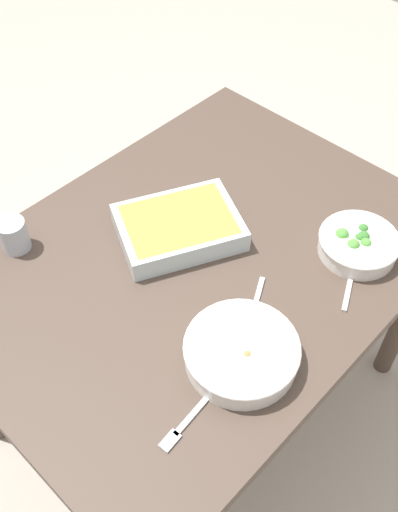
{
  "coord_description": "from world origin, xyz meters",
  "views": [
    {
      "loc": [
        0.69,
        0.66,
        1.84
      ],
      "look_at": [
        0.0,
        0.0,
        0.74
      ],
      "focal_mm": 41.22,
      "sensor_mm": 36.0,
      "label": 1
    }
  ],
  "objects": [
    {
      "name": "drink_cup",
      "position": [
        0.29,
        -0.35,
        0.78
      ],
      "size": [
        0.07,
        0.07,
        0.08
      ],
      "color": "#B2BCC6",
      "rests_on": "dining_table"
    },
    {
      "name": "ground_plane",
      "position": [
        0.0,
        0.0,
        0.0
      ],
      "size": [
        6.0,
        6.0,
        0.0
      ],
      "primitive_type": "plane",
      "color": "#B2A899"
    },
    {
      "name": "spoon_by_stew",
      "position": [
        0.05,
        0.21,
        0.74
      ],
      "size": [
        0.16,
        0.1,
        0.01
      ],
      "color": "silver",
      "rests_on": "dining_table"
    },
    {
      "name": "dining_table",
      "position": [
        0.0,
        0.0,
        0.65
      ],
      "size": [
        1.2,
        0.9,
        0.74
      ],
      "color": "#4C3D33",
      "rests_on": "ground_plane"
    },
    {
      "name": "broccoli_bowl",
      "position": [
        -0.28,
        0.27,
        0.77
      ],
      "size": [
        0.2,
        0.2,
        0.06
      ],
      "color": "white",
      "rests_on": "dining_table"
    },
    {
      "name": "baking_dish",
      "position": [
        -0.02,
        -0.08,
        0.77
      ],
      "size": [
        0.37,
        0.33,
        0.06
      ],
      "color": "silver",
      "rests_on": "dining_table"
    },
    {
      "name": "fork_on_table",
      "position": [
        0.33,
        0.29,
        0.74
      ],
      "size": [
        0.18,
        0.03,
        0.01
      ],
      "color": "silver",
      "rests_on": "dining_table"
    },
    {
      "name": "spoon_by_broccoli",
      "position": [
        -0.21,
        0.31,
        0.74
      ],
      "size": [
        0.17,
        0.09,
        0.01
      ],
      "color": "silver",
      "rests_on": "dining_table"
    },
    {
      "name": "stew_bowl",
      "position": [
        0.15,
        0.27,
        0.77
      ],
      "size": [
        0.25,
        0.25,
        0.06
      ],
      "color": "white",
      "rests_on": "dining_table"
    }
  ]
}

